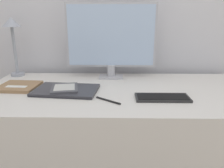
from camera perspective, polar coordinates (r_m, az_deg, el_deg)
name	(u,v)px	position (r m, az deg, el deg)	size (l,w,h in m)	color
wall_back	(121,6)	(1.61, 2.47, 19.59)	(3.60, 0.05, 2.40)	silver
desk	(121,146)	(1.39, 2.45, -15.98)	(1.59, 0.73, 0.74)	silver
monitor	(111,38)	(1.43, -0.26, 11.81)	(0.58, 0.11, 0.48)	#B7B7BC
keyboard	(162,97)	(1.12, 13.00, -3.45)	(0.27, 0.11, 0.01)	#282828
laptop	(66,90)	(1.22, -11.87, -1.56)	(0.36, 0.26, 0.02)	#232328
ereader	(65,88)	(1.22, -12.30, -0.99)	(0.17, 0.19, 0.01)	#4C4C51
desk_lamp	(12,33)	(1.62, -24.56, 12.03)	(0.12, 0.12, 0.39)	#999EA8
notebook	(19,86)	(1.37, -23.18, -0.58)	(0.23, 0.21, 0.02)	#93704C
pen	(108,100)	(1.06, -1.01, -4.31)	(0.12, 0.10, 0.01)	black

